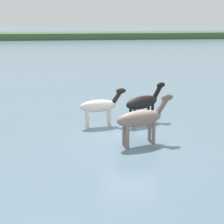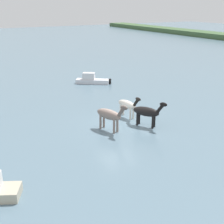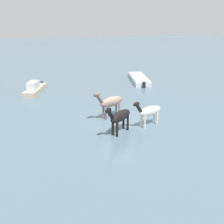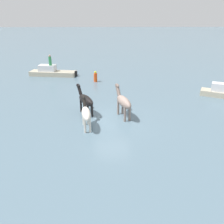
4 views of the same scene
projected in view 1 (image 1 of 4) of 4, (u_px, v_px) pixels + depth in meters
name	position (u px, v px, depth m)	size (l,w,h in m)	color
ground_plane	(130.00, 137.00, 14.66)	(195.33, 195.33, 0.00)	slate
distant_shoreline	(91.00, 39.00, 63.55)	(175.80, 6.00, 2.40)	#405D37
horse_lead	(141.00, 118.00, 13.62)	(2.65, 1.24, 2.07)	gray
horse_pinto_flank	(100.00, 106.00, 15.83)	(2.38, 0.86, 1.83)	silver
horse_dun_straggler	(143.00, 102.00, 16.21)	(2.37, 1.59, 1.95)	black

